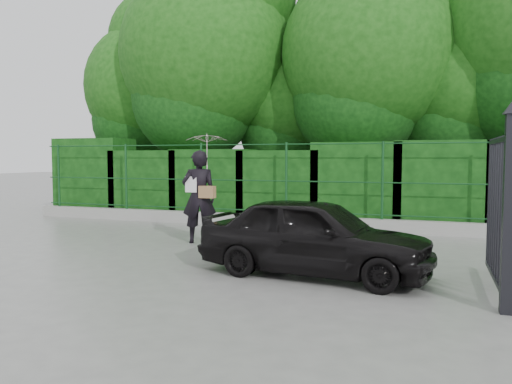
% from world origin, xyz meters
% --- Properties ---
extents(ground, '(80.00, 80.00, 0.00)m').
position_xyz_m(ground, '(0.00, 0.00, 0.00)').
color(ground, gray).
extents(kerb, '(14.00, 0.25, 0.30)m').
position_xyz_m(kerb, '(0.00, 4.50, 0.15)').
color(kerb, '#9E9E99').
rests_on(kerb, ground).
extents(fence, '(14.13, 0.06, 1.80)m').
position_xyz_m(fence, '(0.22, 4.50, 1.20)').
color(fence, '#12411B').
rests_on(fence, kerb).
extents(hedge, '(14.20, 1.20, 2.30)m').
position_xyz_m(hedge, '(0.01, 5.50, 1.04)').
color(hedge, black).
rests_on(hedge, ground).
extents(trees, '(17.10, 6.15, 8.08)m').
position_xyz_m(trees, '(1.14, 7.74, 4.62)').
color(trees, black).
rests_on(trees, ground).
extents(gate, '(0.22, 2.33, 2.36)m').
position_xyz_m(gate, '(4.60, -0.72, 1.19)').
color(gate, black).
rests_on(gate, ground).
extents(woman, '(0.97, 0.85, 2.21)m').
position_xyz_m(woman, '(-0.57, 1.83, 1.37)').
color(woman, black).
rests_on(woman, ground).
extents(car, '(3.56, 1.78, 1.16)m').
position_xyz_m(car, '(2.18, -0.13, 0.58)').
color(car, black).
rests_on(car, ground).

